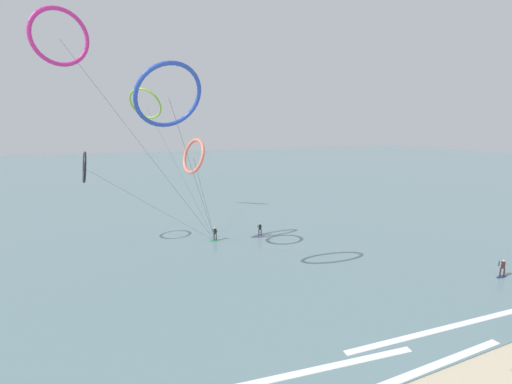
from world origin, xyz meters
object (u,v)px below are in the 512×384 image
(surfer_violet, at_px, (260,230))
(kite_magenta, at_px, (60,37))
(surfer_emerald, at_px, (215,235))
(kite_coral, at_px, (194,156))
(kite_cobalt, at_px, (169,96))
(kite_lime, at_px, (145,104))
(kite_charcoal, at_px, (85,167))
(surfer_navy, at_px, (502,269))

(surfer_violet, height_order, kite_magenta, kite_magenta)
(surfer_emerald, bearing_deg, kite_coral, 39.60)
(kite_magenta, bearing_deg, kite_coral, 154.78)
(surfer_violet, distance_m, kite_cobalt, 23.09)
(kite_lime, height_order, kite_charcoal, kite_lime)
(kite_magenta, height_order, kite_charcoal, kite_magenta)
(kite_cobalt, bearing_deg, kite_charcoal, -81.25)
(surfer_emerald, height_order, kite_magenta, kite_magenta)
(kite_lime, bearing_deg, kite_cobalt, 127.04)
(kite_lime, bearing_deg, kite_coral, 136.14)
(kite_coral, bearing_deg, kite_magenta, -115.24)
(kite_lime, bearing_deg, surfer_navy, 166.10)
(surfer_navy, bearing_deg, surfer_emerald, 17.14)
(surfer_emerald, height_order, kite_charcoal, kite_charcoal)
(kite_cobalt, bearing_deg, surfer_navy, 148.09)
(surfer_navy, xyz_separation_m, kite_cobalt, (-28.40, 8.36, 15.26))
(surfer_emerald, bearing_deg, surfer_navy, 123.43)
(surfer_emerald, distance_m, kite_magenta, 25.49)
(kite_coral, height_order, kite_cobalt, kite_cobalt)
(kite_magenta, relative_size, kite_lime, 1.23)
(kite_coral, height_order, kite_charcoal, kite_coral)
(kite_magenta, xyz_separation_m, kite_lime, (8.76, 18.67, -4.23))
(surfer_navy, height_order, kite_lime, kite_lime)
(surfer_emerald, bearing_deg, surfer_violet, 162.13)
(surfer_violet, xyz_separation_m, kite_coral, (-9.16, -3.81, 10.09))
(kite_charcoal, bearing_deg, kite_lime, 142.07)
(surfer_violet, relative_size, kite_coral, 0.13)
(surfer_violet, bearing_deg, kite_coral, -136.17)
(surfer_navy, relative_size, kite_magenta, 0.07)
(kite_magenta, xyz_separation_m, kite_charcoal, (0.62, 6.14, -12.13))
(kite_lime, relative_size, kite_charcoal, 1.36)
(surfer_violet, xyz_separation_m, kite_cobalt, (-12.69, -11.81, 15.26))
(kite_cobalt, distance_m, kite_charcoal, 18.35)
(kite_coral, distance_m, kite_charcoal, 13.09)
(surfer_emerald, relative_size, surfer_navy, 1.00)
(surfer_emerald, distance_m, kite_charcoal, 16.68)
(surfer_navy, distance_m, kite_cobalt, 33.31)
(surfer_violet, height_order, kite_coral, kite_coral)
(kite_charcoal, bearing_deg, surfer_navy, 51.02)
(surfer_emerald, distance_m, kite_lime, 23.57)
(surfer_violet, distance_m, kite_coral, 14.15)
(surfer_violet, bearing_deg, kite_lime, 146.61)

